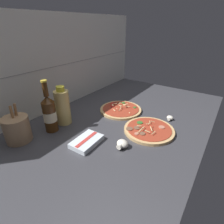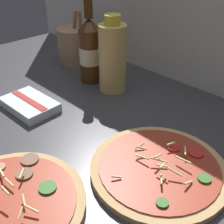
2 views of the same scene
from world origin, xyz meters
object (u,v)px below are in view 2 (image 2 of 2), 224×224
beer_bottle (90,50)px  dish_towel (30,104)px  pizza_far (159,168)px  oil_bottle (113,57)px  utensil_crock (75,46)px  pizza_near (8,206)px

beer_bottle → dish_towel: size_ratio=1.77×
pizza_far → oil_bottle: (-31.59, 18.23, 9.28)cm
beer_bottle → utensil_crock: (-14.98, 5.69, -3.78)cm
oil_bottle → pizza_near: bearing=-66.1°
pizza_near → beer_bottle: bearing=123.5°
oil_bottle → dish_towel: size_ratio=1.41×
pizza_near → utensil_crock: bearing=131.7°
beer_bottle → oil_bottle: beer_bottle is taller
beer_bottle → pizza_near: bearing=-56.5°
beer_bottle → pizza_far: bearing=-23.4°
oil_bottle → utensil_crock: 25.00cm
pizza_far → oil_bottle: 37.64cm
pizza_near → pizza_far: size_ratio=0.98×
dish_towel → pizza_near: bearing=-36.5°
utensil_crock → dish_towel: bearing=-60.0°
pizza_near → dish_towel: bearing=143.5°
pizza_far → utensil_crock: size_ratio=1.45×
beer_bottle → dish_towel: (1.74, -23.28, -8.96)cm
utensil_crock → beer_bottle: bearing=-20.8°
oil_bottle → dish_towel: (-7.46, -23.84, -8.90)cm
pizza_far → utensil_crock: bearing=157.3°
pizza_far → utensil_crock: utensil_crock is taller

